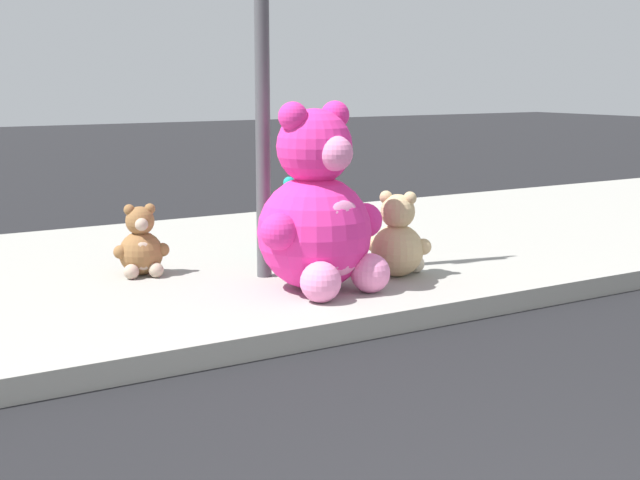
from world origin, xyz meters
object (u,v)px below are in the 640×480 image
at_px(plush_pink_large, 318,216).
at_px(plush_teal, 295,221).
at_px(sign_pole, 262,48).
at_px(plush_tan, 398,242).
at_px(plush_brown, 141,247).

distance_m(plush_pink_large, plush_teal, 1.51).
bearing_deg(plush_teal, plush_pink_large, -114.48).
height_order(sign_pole, plush_pink_large, sign_pole).
xyz_separation_m(plush_pink_large, plush_tan, (0.76, 0.07, -0.27)).
bearing_deg(plush_tan, plush_brown, 146.98).
bearing_deg(plush_brown, plush_teal, 8.47).
distance_m(plush_brown, plush_teal, 1.51).
bearing_deg(plush_tan, plush_pink_large, -174.88).
distance_m(plush_tan, plush_teal, 1.29).
relative_size(sign_pole, plush_pink_large, 2.41).
bearing_deg(plush_pink_large, plush_brown, 127.81).
height_order(plush_pink_large, plush_teal, plush_pink_large).
xyz_separation_m(sign_pole, plush_pink_large, (0.11, -0.59, -1.17)).
relative_size(plush_tan, plush_teal, 0.99).
distance_m(sign_pole, plush_teal, 1.78).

